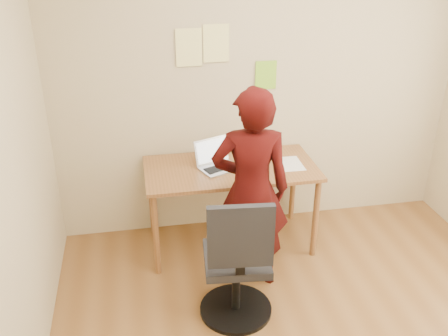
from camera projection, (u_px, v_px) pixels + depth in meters
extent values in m
cube|color=#C6B490|center=(260.00, 79.00, 4.20)|extent=(3.50, 0.04, 2.70)
cube|color=brown|center=(231.00, 169.00, 4.07)|extent=(1.40, 0.70, 0.03)
cylinder|color=brown|center=(156.00, 235.00, 3.86)|extent=(0.05, 0.05, 0.71)
cylinder|color=brown|center=(315.00, 219.00, 4.08)|extent=(0.05, 0.05, 0.71)
cylinder|color=brown|center=(152.00, 198.00, 4.39)|extent=(0.05, 0.05, 0.71)
cylinder|color=brown|center=(293.00, 185.00, 4.61)|extent=(0.05, 0.05, 0.71)
cube|color=#B0B0B7|center=(220.00, 169.00, 4.03)|extent=(0.36, 0.31, 0.01)
cube|color=black|center=(220.00, 168.00, 4.02)|extent=(0.27, 0.20, 0.00)
cube|color=#B0B0B7|center=(211.00, 151.00, 4.08)|extent=(0.30, 0.17, 0.21)
cube|color=white|center=(211.00, 151.00, 4.08)|extent=(0.26, 0.14, 0.17)
cube|color=white|center=(290.00, 164.00, 4.12)|extent=(0.20, 0.29, 0.00)
cube|color=black|center=(258.00, 174.00, 3.94)|extent=(0.09, 0.13, 0.01)
cube|color=#3F4C59|center=(258.00, 173.00, 3.94)|extent=(0.07, 0.11, 0.00)
cube|color=#FFF798|center=(189.00, 48.00, 3.94)|extent=(0.21, 0.00, 0.30)
cube|color=#FFF798|center=(216.00, 43.00, 3.97)|extent=(0.21, 0.00, 0.30)
cube|color=#87CF2E|center=(266.00, 75.00, 4.16)|extent=(0.18, 0.00, 0.24)
cube|color=black|center=(236.00, 259.00, 3.42)|extent=(0.48, 0.48, 0.06)
cube|color=black|center=(241.00, 237.00, 3.09)|extent=(0.42, 0.09, 0.44)
cube|color=black|center=(240.00, 266.00, 3.19)|extent=(0.06, 0.05, 0.12)
cylinder|color=black|center=(236.00, 286.00, 3.52)|extent=(0.06, 0.06, 0.44)
cylinder|color=black|center=(236.00, 309.00, 3.61)|extent=(0.52, 0.52, 0.03)
imported|color=#330807|center=(251.00, 191.00, 3.61)|extent=(0.62, 0.45, 1.57)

